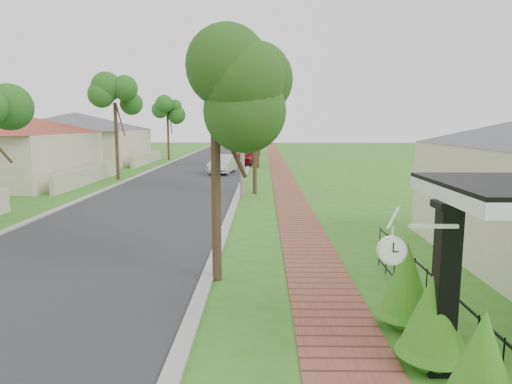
% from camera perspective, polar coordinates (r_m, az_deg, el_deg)
% --- Properties ---
extents(ground, '(160.00, 160.00, 0.00)m').
position_cam_1_polar(ground, '(8.34, -13.26, -17.12)').
color(ground, '#356F1A').
rests_on(ground, ground).
extents(road, '(7.00, 120.00, 0.02)m').
position_cam_1_polar(road, '(27.95, -9.26, 1.07)').
color(road, '#28282B').
rests_on(road, ground).
extents(kerb_right, '(0.30, 120.00, 0.10)m').
position_cam_1_polar(kerb_right, '(27.54, -1.77, 1.06)').
color(kerb_right, '#9E9E99').
rests_on(kerb_right, ground).
extents(kerb_left, '(0.30, 120.00, 0.10)m').
position_cam_1_polar(kerb_left, '(28.82, -16.42, 1.05)').
color(kerb_left, '#9E9E99').
rests_on(kerb_left, ground).
extents(sidewalk, '(1.50, 120.00, 0.03)m').
position_cam_1_polar(sidewalk, '(27.54, 3.65, 1.05)').
color(sidewalk, brown).
rests_on(sidewalk, ground).
extents(porch_post, '(0.48, 0.48, 2.52)m').
position_cam_1_polar(porch_post, '(7.23, 22.50, -12.04)').
color(porch_post, black).
rests_on(porch_post, ground).
extents(picket_fence, '(0.03, 8.02, 1.00)m').
position_cam_1_polar(picket_fence, '(8.42, 22.00, -13.32)').
color(picket_fence, black).
rests_on(picket_fence, ground).
extents(street_trees, '(10.70, 37.65, 5.89)m').
position_cam_1_polar(street_trees, '(34.47, -7.21, 10.06)').
color(street_trees, '#382619').
rests_on(street_trees, ground).
extents(hedge_row, '(0.94, 4.83, 2.04)m').
position_cam_1_polar(hedge_row, '(6.71, 23.81, -16.70)').
color(hedge_row, '#296D15').
rests_on(hedge_row, ground).
extents(far_house_grey, '(15.56, 15.56, 4.60)m').
position_cam_1_polar(far_house_grey, '(44.63, -21.47, 6.36)').
color(far_house_grey, beige).
rests_on(far_house_grey, ground).
extents(parked_car_red, '(2.17, 4.14, 1.34)m').
position_cam_1_polar(parked_car_red, '(39.78, -1.29, 4.34)').
color(parked_car_red, maroon).
rests_on(parked_car_red, ground).
extents(parked_car_white, '(1.96, 4.21, 1.34)m').
position_cam_1_polar(parked_car_white, '(33.15, -4.17, 3.48)').
color(parked_car_white, '#BCBDBE').
rests_on(parked_car_white, ground).
extents(near_tree, '(2.01, 2.01, 5.16)m').
position_cam_1_polar(near_tree, '(10.20, -5.16, 11.47)').
color(near_tree, '#382619').
rests_on(near_tree, ground).
extents(utility_pole, '(1.20, 0.24, 8.04)m').
position_cam_1_polar(utility_pole, '(22.52, -1.75, 9.80)').
color(utility_pole, gray).
rests_on(utility_pole, ground).
extents(station_clock, '(1.05, 0.13, 0.55)m').
position_cam_1_polar(station_clock, '(6.34, 17.02, -6.74)').
color(station_clock, white).
rests_on(station_clock, ground).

